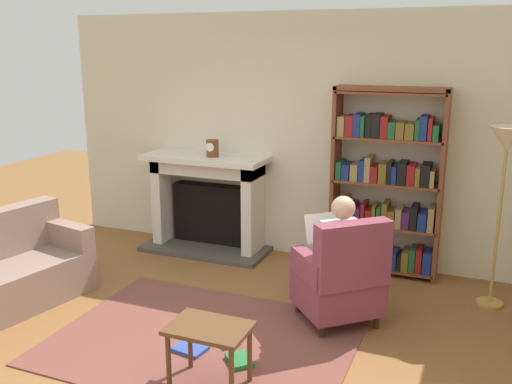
# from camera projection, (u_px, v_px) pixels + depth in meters

# --- Properties ---
(ground) EXTENTS (14.00, 14.00, 0.00)m
(ground) POSITION_uv_depth(u_px,v_px,m) (185.00, 359.00, 4.35)
(ground) COLOR brown
(back_wall) EXTENTS (5.60, 0.10, 2.70)m
(back_wall) POSITION_uv_depth(u_px,v_px,m) (293.00, 137.00, 6.31)
(back_wall) COLOR beige
(back_wall) RESTS_ON ground
(area_rug) EXTENTS (2.40, 1.80, 0.01)m
(area_rug) POSITION_uv_depth(u_px,v_px,m) (203.00, 340.00, 4.62)
(area_rug) COLOR brown
(area_rug) RESTS_ON ground
(fireplace) EXTENTS (1.47, 0.64, 1.13)m
(fireplace) POSITION_uv_depth(u_px,v_px,m) (209.00, 200.00, 6.61)
(fireplace) COLOR #4C4742
(fireplace) RESTS_ON ground
(mantel_clock) EXTENTS (0.14, 0.14, 0.19)m
(mantel_clock) POSITION_uv_depth(u_px,v_px,m) (212.00, 148.00, 6.32)
(mantel_clock) COLOR brown
(mantel_clock) RESTS_ON fireplace
(bookshelf) EXTENTS (1.12, 0.32, 1.95)m
(bookshelf) POSITION_uv_depth(u_px,v_px,m) (386.00, 186.00, 5.82)
(bookshelf) COLOR brown
(bookshelf) RESTS_ON ground
(armchair_reading) EXTENTS (0.89, 0.89, 0.97)m
(armchair_reading) POSITION_uv_depth(u_px,v_px,m) (341.00, 278.00, 4.80)
(armchair_reading) COLOR #331E14
(armchair_reading) RESTS_ON ground
(seated_reader) EXTENTS (0.58, 0.59, 1.14)m
(seated_reader) POSITION_uv_depth(u_px,v_px,m) (336.00, 252.00, 4.86)
(seated_reader) COLOR white
(seated_reader) RESTS_ON ground
(side_table) EXTENTS (0.56, 0.39, 0.47)m
(side_table) POSITION_uv_depth(u_px,v_px,m) (209.00, 336.00, 3.90)
(side_table) COLOR brown
(side_table) RESTS_ON ground
(scattered_books) EXTENTS (0.91, 0.59, 0.04)m
(scattered_books) POSITION_uv_depth(u_px,v_px,m) (209.00, 344.00, 4.51)
(scattered_books) COLOR #334CA5
(scattered_books) RESTS_ON area_rug
(floor_lamp) EXTENTS (0.32, 0.32, 1.66)m
(floor_lamp) POSITION_uv_depth(u_px,v_px,m) (506.00, 156.00, 4.92)
(floor_lamp) COLOR #B7933F
(floor_lamp) RESTS_ON ground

